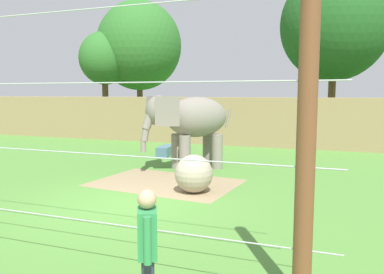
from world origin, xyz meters
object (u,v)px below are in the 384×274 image
(zookeeper, at_px, (148,252))
(elephant, at_px, (190,121))
(enrichment_ball, at_px, (194,174))
(feed_trough, at_px, (166,151))

(zookeeper, bearing_deg, elephant, 107.73)
(enrichment_ball, relative_size, zookeeper, 0.64)
(enrichment_ball, relative_size, feed_trough, 0.73)
(elephant, height_order, enrichment_ball, elephant)
(elephant, distance_m, enrichment_ball, 3.58)
(enrichment_ball, distance_m, feed_trough, 6.44)
(elephant, bearing_deg, enrichment_ball, -67.59)
(elephant, distance_m, zookeeper, 9.66)
(enrichment_ball, height_order, zookeeper, zookeeper)
(elephant, relative_size, feed_trough, 2.10)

